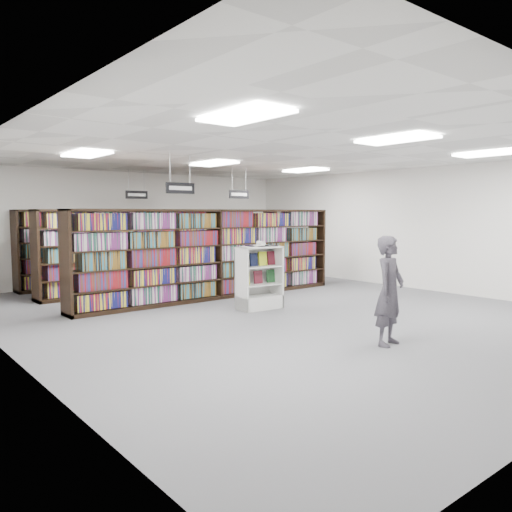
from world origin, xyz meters
TOP-DOWN VIEW (x-y plane):
  - floor at (0.00, 0.00)m, footprint 12.00×12.00m
  - ceiling at (0.00, 0.00)m, footprint 10.00×12.00m
  - wall_back at (0.00, 6.00)m, footprint 10.00×0.10m
  - wall_left at (-5.00, 0.00)m, footprint 0.10×12.00m
  - wall_right at (5.00, 0.00)m, footprint 0.10×12.00m
  - bookshelf_row_near at (0.00, 2.00)m, footprint 7.00×0.60m
  - bookshelf_row_mid at (0.00, 4.00)m, footprint 7.00×0.60m
  - bookshelf_row_far at (0.00, 5.70)m, footprint 7.00×0.60m
  - aisle_sign_left at (-1.50, 1.00)m, footprint 0.65×0.02m
  - aisle_sign_right at (1.50, 3.00)m, footprint 0.65×0.02m
  - aisle_sign_center at (-0.50, 5.00)m, footprint 0.65×0.02m
  - troffer_front_left at (-3.00, -3.00)m, footprint 0.60×1.20m
  - troffer_front_center at (0.00, -3.00)m, footprint 0.60×1.20m
  - troffer_front_right at (3.00, -3.00)m, footprint 0.60×1.20m
  - troffer_back_left at (-3.00, 2.00)m, footprint 0.60×1.20m
  - troffer_back_center at (0.00, 2.00)m, footprint 0.60×1.20m
  - troffer_back_right at (3.00, 2.00)m, footprint 0.60×1.20m
  - endcap_display at (-0.03, 0.32)m, footprint 0.97×0.54m
  - open_book at (0.06, 0.35)m, footprint 0.71×0.55m
  - shopper at (-0.34, -3.18)m, footprint 0.69×0.53m

SIDE VIEW (x-z plane):
  - floor at x=0.00m, z-range 0.00..0.00m
  - endcap_display at x=-0.03m, z-range -0.21..1.11m
  - shopper at x=-0.34m, z-range 0.00..1.68m
  - bookshelf_row_near at x=0.00m, z-range 0.00..2.10m
  - bookshelf_row_mid at x=0.00m, z-range 0.00..2.10m
  - bookshelf_row_far at x=0.00m, z-range 0.00..2.10m
  - open_book at x=0.06m, z-range 1.29..1.41m
  - wall_back at x=0.00m, z-range 0.00..3.20m
  - wall_left at x=-5.00m, z-range 0.00..3.20m
  - wall_right at x=5.00m, z-range 0.00..3.20m
  - aisle_sign_left at x=-1.50m, z-range 2.13..2.93m
  - aisle_sign_right at x=1.50m, z-range 2.13..2.93m
  - aisle_sign_center at x=-0.50m, z-range 2.13..2.93m
  - troffer_front_left at x=-3.00m, z-range 3.14..3.18m
  - troffer_front_center at x=0.00m, z-range 3.14..3.18m
  - troffer_front_right at x=3.00m, z-range 3.14..3.18m
  - troffer_back_left at x=-3.00m, z-range 3.14..3.18m
  - troffer_back_center at x=0.00m, z-range 3.14..3.18m
  - troffer_back_right at x=3.00m, z-range 3.14..3.18m
  - ceiling at x=0.00m, z-range 3.15..3.25m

